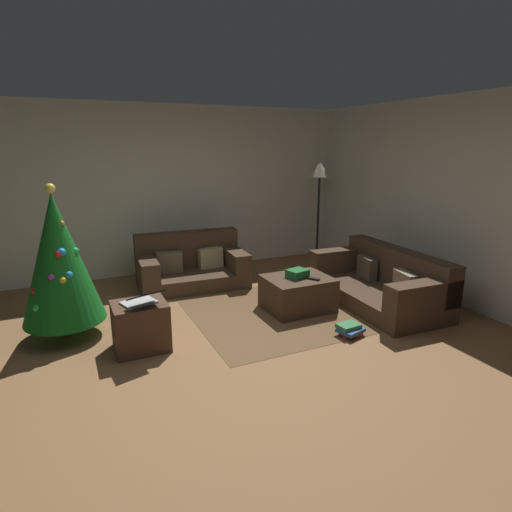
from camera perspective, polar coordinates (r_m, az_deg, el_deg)
The scene contains 14 objects.
ground_plane at distance 4.29m, azimuth -2.77°, elevation -12.91°, with size 6.40×6.40×0.00m, color brown.
rear_partition at distance 6.85m, azimuth -13.02°, elevation 8.60°, with size 6.40×0.12×2.60m, color silver.
corner_partition at distance 5.81m, azimuth 27.28°, elevation 6.29°, with size 0.12×6.40×2.60m, color silver.
couch_left at distance 6.25m, azimuth -8.79°, elevation -1.29°, with size 1.56×0.94×0.75m.
couch_right at distance 5.71m, azimuth 16.64°, elevation -3.46°, with size 1.00×1.92×0.69m.
ottoman at distance 5.29m, azimuth 5.64°, elevation -5.03°, with size 0.79×0.65×0.41m, color #473323.
gift_box at distance 5.21m, azimuth 5.61°, elevation -2.37°, with size 0.24×0.20×0.10m, color #19662D.
tv_remote at distance 5.16m, azimuth 7.76°, elevation -3.06°, with size 0.05×0.16×0.02m, color black.
christmas_tree at distance 4.77m, azimuth -25.09°, elevation -0.33°, with size 0.83×0.83×1.63m.
side_table at distance 4.42m, azimuth -15.31°, elevation -9.12°, with size 0.52×0.44×0.49m, color #4C3323.
laptop at distance 4.26m, azimuth -15.20°, elevation -5.72°, with size 0.41×0.47×0.18m.
book_stack at distance 4.72m, azimuth 12.57°, elevation -9.69°, with size 0.31×0.28×0.13m.
corner_lamp at distance 7.39m, azimuth 8.58°, elevation 10.45°, with size 0.36×0.36×1.71m.
area_rug at distance 5.36m, azimuth 5.58°, elevation -7.08°, with size 2.60×2.00×0.01m, color brown.
Camera 1 is at (-1.42, -3.53, 2.00)m, focal length 29.64 mm.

